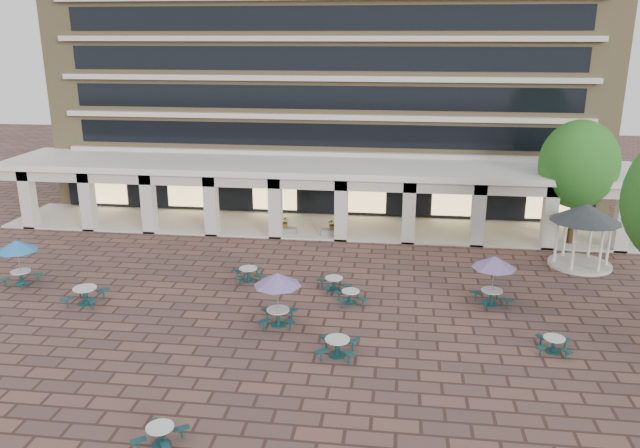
% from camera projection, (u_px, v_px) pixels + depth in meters
% --- Properties ---
extents(ground, '(120.00, 120.00, 0.00)m').
position_uv_depth(ground, '(269.00, 323.00, 28.30)').
color(ground, brown).
rests_on(ground, ground).
extents(apartment_building, '(40.00, 15.50, 25.20)m').
position_uv_depth(apartment_building, '(332.00, 34.00, 48.81)').
color(apartment_building, '#998356').
rests_on(apartment_building, ground).
extents(retail_arcade, '(42.00, 6.60, 4.40)m').
position_uv_depth(retail_arcade, '(313.00, 184.00, 41.47)').
color(retail_arcade, white).
rests_on(retail_arcade, ground).
extents(picnic_table_1, '(1.69, 1.69, 0.67)m').
position_uv_depth(picnic_table_1, '(160.00, 434.00, 19.78)').
color(picnic_table_1, '#143D3E').
rests_on(picnic_table_1, ground).
extents(picnic_table_2, '(1.79, 1.79, 0.77)m').
position_uv_depth(picnic_table_2, '(337.00, 346.00, 25.27)').
color(picnic_table_2, '#143D3E').
rests_on(picnic_table_2, ground).
extents(picnic_table_4, '(2.09, 2.09, 2.42)m').
position_uv_depth(picnic_table_4, '(17.00, 247.00, 32.07)').
color(picnic_table_4, '#143D3E').
rests_on(picnic_table_4, ground).
extents(picnic_table_6, '(2.16, 2.16, 2.49)m').
position_uv_depth(picnic_table_6, '(277.00, 281.00, 27.47)').
color(picnic_table_6, '#143D3E').
rests_on(picnic_table_6, ground).
extents(picnic_table_7, '(1.67, 1.67, 0.66)m').
position_uv_depth(picnic_table_7, '(554.00, 343.00, 25.59)').
color(picnic_table_7, '#143D3E').
rests_on(picnic_table_7, ground).
extents(picnic_table_8, '(1.91, 1.91, 0.85)m').
position_uv_depth(picnic_table_8, '(85.00, 294.00, 30.17)').
color(picnic_table_8, '#143D3E').
rests_on(picnic_table_8, ground).
extents(picnic_table_10, '(1.74, 1.74, 0.66)m').
position_uv_depth(picnic_table_10, '(351.00, 296.00, 30.26)').
color(picnic_table_10, '#143D3E').
rests_on(picnic_table_10, ground).
extents(picnic_table_11, '(2.14, 2.14, 2.47)m').
position_uv_depth(picnic_table_11, '(494.00, 264.00, 29.61)').
color(picnic_table_11, '#143D3E').
rests_on(picnic_table_11, ground).
extents(picnic_table_12, '(1.96, 1.96, 0.72)m').
position_uv_depth(picnic_table_12, '(248.00, 273.00, 33.04)').
color(picnic_table_12, '#143D3E').
rests_on(picnic_table_12, ground).
extents(picnic_table_13, '(1.87, 1.87, 0.68)m').
position_uv_depth(picnic_table_13, '(334.00, 283.00, 31.83)').
color(picnic_table_13, '#143D3E').
rests_on(picnic_table_13, ground).
extents(gazebo, '(3.86, 3.86, 3.59)m').
position_uv_depth(gazebo, '(585.00, 220.00, 34.54)').
color(gazebo, beige).
rests_on(gazebo, ground).
extents(tree_east_c, '(4.67, 4.67, 7.77)m').
position_uv_depth(tree_east_c, '(579.00, 165.00, 37.38)').
color(tree_east_c, '#3F2D19').
rests_on(tree_east_c, ground).
extents(planter_left, '(1.50, 0.75, 1.30)m').
position_uv_depth(planter_left, '(285.00, 227.00, 40.58)').
color(planter_left, gray).
rests_on(planter_left, ground).
extents(planter_right, '(1.50, 0.82, 1.25)m').
position_uv_depth(planter_right, '(333.00, 229.00, 40.21)').
color(planter_right, gray).
rests_on(planter_right, ground).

